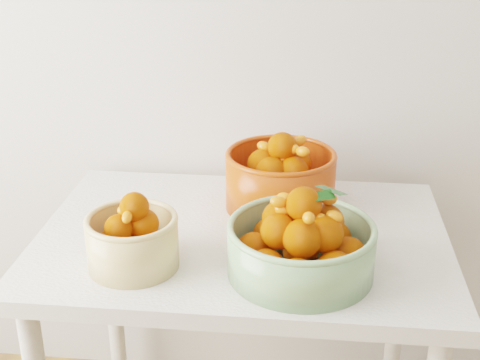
# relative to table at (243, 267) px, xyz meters

# --- Properties ---
(table) EXTENTS (1.00, 0.70, 0.75)m
(table) POSITION_rel_table_xyz_m (0.00, 0.00, 0.00)
(table) COLOR silver
(table) RESTS_ON ground
(bowl_cream) EXTENTS (0.25, 0.25, 0.18)m
(bowl_cream) POSITION_rel_table_xyz_m (-0.23, -0.18, 0.16)
(bowl_cream) COLOR #DBB97B
(bowl_cream) RESTS_ON table
(bowl_green) EXTENTS (0.33, 0.33, 0.21)m
(bowl_green) POSITION_rel_table_xyz_m (0.15, -0.17, 0.17)
(bowl_green) COLOR #80A976
(bowl_green) RESTS_ON table
(bowl_orange) EXTENTS (0.37, 0.37, 0.21)m
(bowl_orange) POSITION_rel_table_xyz_m (0.08, 0.16, 0.18)
(bowl_orange) COLOR red
(bowl_orange) RESTS_ON table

